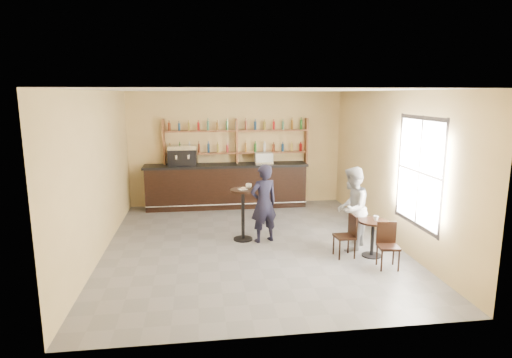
{
  "coord_description": "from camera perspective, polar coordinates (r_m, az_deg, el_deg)",
  "views": [
    {
      "loc": [
        -1.06,
        -8.54,
        3.13
      ],
      "look_at": [
        0.2,
        0.8,
        1.25
      ],
      "focal_mm": 30.0,
      "sensor_mm": 36.0,
      "label": 1
    }
  ],
  "objects": [
    {
      "name": "shelf_unit",
      "position": [
        12.02,
        -2.59,
        4.97
      ],
      "size": [
        4.0,
        0.26,
        1.4
      ],
      "primitive_type": null,
      "color": "brown",
      "rests_on": "wall_back"
    },
    {
      "name": "window_frame",
      "position": [
        8.5,
        20.89,
        0.86
      ],
      "size": [
        0.04,
        1.7,
        2.1
      ],
      "primitive_type": null,
      "color": "black",
      "rests_on": "wall_right"
    },
    {
      "name": "wall_left",
      "position": [
        8.89,
        -20.17,
        0.67
      ],
      "size": [
        0.0,
        7.0,
        7.0
      ],
      "primitive_type": "plane",
      "rotation": [
        1.57,
        0.0,
        1.57
      ],
      "color": "#DBBC7C",
      "rests_on": "floor"
    },
    {
      "name": "wall_front",
      "position": [
        5.37,
        4.05,
        -5.29
      ],
      "size": [
        7.0,
        0.0,
        7.0
      ],
      "primitive_type": "plane",
      "rotation": [
        -1.57,
        0.0,
        0.0
      ],
      "color": "#DBBC7C",
      "rests_on": "floor"
    },
    {
      "name": "donut",
      "position": [
        9.12,
        -1.7,
        -1.25
      ],
      "size": [
        0.13,
        0.13,
        0.04
      ],
      "primitive_type": "torus",
      "rotation": [
        0.0,
        0.0,
        -0.24
      ],
      "color": "#CC874A",
      "rests_on": "napkin"
    },
    {
      "name": "window_pane",
      "position": [
        8.5,
        20.93,
        0.86
      ],
      "size": [
        0.0,
        2.0,
        2.0
      ],
      "primitive_type": "plane",
      "rotation": [
        1.57,
        0.0,
        -1.57
      ],
      "color": "white",
      "rests_on": "wall_right"
    },
    {
      "name": "floor",
      "position": [
        9.15,
        -0.58,
        -8.71
      ],
      "size": [
        7.0,
        7.0,
        0.0
      ],
      "primitive_type": "plane",
      "color": "slate",
      "rests_on": "ground"
    },
    {
      "name": "cup_cafe",
      "position": [
        8.61,
        15.7,
        -5.05
      ],
      "size": [
        0.13,
        0.13,
        0.09
      ],
      "primitive_type": "imported",
      "rotation": [
        0.0,
        0.0,
        -0.35
      ],
      "color": "white",
      "rests_on": "cafe_table"
    },
    {
      "name": "chair_south",
      "position": [
        8.19,
        17.23,
        -8.57
      ],
      "size": [
        0.4,
        0.4,
        0.83
      ],
      "primitive_type": null,
      "rotation": [
        0.0,
        0.0,
        -0.13
      ],
      "color": "black",
      "rests_on": "floor"
    },
    {
      "name": "pedestal_table",
      "position": [
        9.27,
        -1.75,
        -4.79
      ],
      "size": [
        0.73,
        0.73,
        1.13
      ],
      "primitive_type": null,
      "rotation": [
        0.0,
        0.0,
        -0.43
      ],
      "color": "black",
      "rests_on": "floor"
    },
    {
      "name": "wall_right",
      "position": [
        9.57,
        17.52,
        1.57
      ],
      "size": [
        0.0,
        7.0,
        7.0
      ],
      "primitive_type": "plane",
      "rotation": [
        1.57,
        0.0,
        -1.57
      ],
      "color": "#DBBC7C",
      "rests_on": "floor"
    },
    {
      "name": "pastry_case",
      "position": [
        11.95,
        1.01,
        2.81
      ],
      "size": [
        0.52,
        0.42,
        0.3
      ],
      "primitive_type": null,
      "rotation": [
        0.0,
        0.0,
        0.03
      ],
      "color": "silver",
      "rests_on": "bar_counter"
    },
    {
      "name": "wall_back",
      "position": [
        12.18,
        -2.64,
        4.05
      ],
      "size": [
        7.0,
        0.0,
        7.0
      ],
      "primitive_type": "plane",
      "rotation": [
        1.57,
        0.0,
        0.0
      ],
      "color": "#DBBC7C",
      "rests_on": "floor"
    },
    {
      "name": "cup_pedestal",
      "position": [
        9.23,
        -0.97,
        -0.91
      ],
      "size": [
        0.17,
        0.17,
        0.1
      ],
      "primitive_type": "imported",
      "rotation": [
        0.0,
        0.0,
        -0.4
      ],
      "color": "white",
      "rests_on": "pedestal_table"
    },
    {
      "name": "bar_counter",
      "position": [
        11.98,
        -3.97,
        -0.89
      ],
      "size": [
        4.5,
        0.88,
        1.22
      ],
      "primitive_type": null,
      "color": "black",
      "rests_on": "floor"
    },
    {
      "name": "napkin",
      "position": [
        9.13,
        -1.77,
        -1.37
      ],
      "size": [
        0.22,
        0.22,
        0.0
      ],
      "primitive_type": "cube",
      "rotation": [
        0.0,
        0.0,
        0.39
      ],
      "color": "white",
      "rests_on": "pedestal_table"
    },
    {
      "name": "ceiling",
      "position": [
        8.6,
        -0.62,
        11.75
      ],
      "size": [
        7.0,
        7.0,
        0.0
      ],
      "primitive_type": "plane",
      "rotation": [
        3.14,
        0.0,
        0.0
      ],
      "color": "white",
      "rests_on": "wall_back"
    },
    {
      "name": "cafe_table",
      "position": [
        8.71,
        15.25,
        -7.65
      ],
      "size": [
        0.74,
        0.74,
        0.73
      ],
      "primitive_type": null,
      "rotation": [
        0.0,
        0.0,
        0.37
      ],
      "color": "black",
      "rests_on": "floor"
    },
    {
      "name": "patron_second",
      "position": [
        8.88,
        12.62,
        -3.86
      ],
      "size": [
        1.0,
        1.05,
        1.7
      ],
      "primitive_type": "imported",
      "rotation": [
        0.0,
        0.0,
        -2.18
      ],
      "color": "#949599",
      "rests_on": "floor"
    },
    {
      "name": "chair_west",
      "position": [
        8.54,
        11.71,
        -7.45
      ],
      "size": [
        0.39,
        0.39,
        0.84
      ],
      "primitive_type": null,
      "rotation": [
        0.0,
        0.0,
        -1.51
      ],
      "color": "black",
      "rests_on": "floor"
    },
    {
      "name": "liquor_bottles",
      "position": [
        12.01,
        -2.6,
        5.78
      ],
      "size": [
        3.68,
        0.1,
        1.0
      ],
      "primitive_type": null,
      "color": "#8C5919",
      "rests_on": "shelf_unit"
    },
    {
      "name": "espresso_machine",
      "position": [
        11.81,
        -9.76,
        3.14
      ],
      "size": [
        0.79,
        0.54,
        0.54
      ],
      "primitive_type": null,
      "rotation": [
        0.0,
        0.0,
        -0.08
      ],
      "color": "black",
      "rests_on": "bar_counter"
    },
    {
      "name": "man_main",
      "position": [
        9.1,
        1.03,
        -3.28
      ],
      "size": [
        0.71,
        0.58,
        1.69
      ],
      "primitive_type": "imported",
      "rotation": [
        0.0,
        0.0,
        3.47
      ],
      "color": "black",
      "rests_on": "floor"
    }
  ]
}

